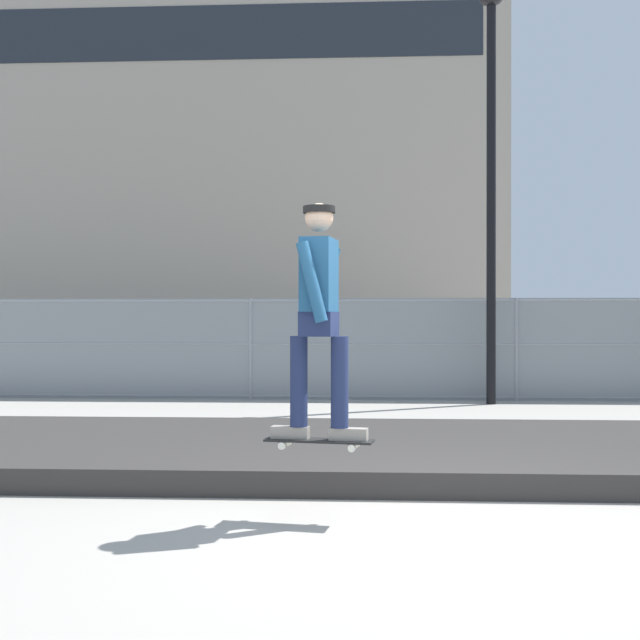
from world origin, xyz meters
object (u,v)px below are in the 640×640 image
object	(u,v)px
skateboard	(319,441)
skater	(319,305)
parked_car_near	(261,347)
parked_car_mid	(512,348)
street_lamp	(491,146)

from	to	relation	value
skateboard	skater	bearing A→B (deg)	170.54
parked_car_near	parked_car_mid	distance (m)	5.52
parked_car_mid	street_lamp	bearing A→B (deg)	-105.20
skater	parked_car_near	xyz separation A→B (m)	(-1.98, 12.20, -0.75)
street_lamp	parked_car_mid	xyz separation A→B (m)	(1.02, 3.77, -3.63)
skater	street_lamp	world-z (taller)	street_lamp
skateboard	parked_car_near	xyz separation A→B (m)	(-1.98, 12.20, 0.25)
skateboard	street_lamp	xyz separation A→B (m)	(2.52, 8.24, 3.88)
street_lamp	parked_car_near	bearing A→B (deg)	138.65
skateboard	skater	world-z (taller)	skater
street_lamp	skater	bearing A→B (deg)	-107.00
skater	parked_car_mid	size ratio (longest dim) A/B	0.38
parked_car_near	skater	bearing A→B (deg)	-80.79
parked_car_near	parked_car_mid	size ratio (longest dim) A/B	0.98
skater	parked_car_mid	bearing A→B (deg)	73.56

